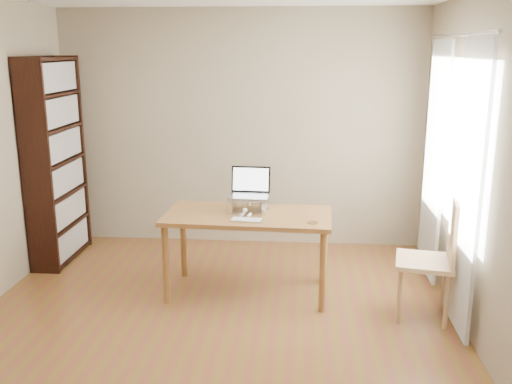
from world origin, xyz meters
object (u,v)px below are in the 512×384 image
at_px(laptop, 249,189).
at_px(bookshelf, 55,161).
at_px(chair, 435,254).
at_px(desk, 248,224).
at_px(cat, 251,204).
at_px(keyboard, 247,220).

bearing_deg(laptop, bookshelf, 166.61).
bearing_deg(bookshelf, laptop, -15.84).
bearing_deg(laptop, chair, -15.29).
relative_size(desk, cat, 3.18).
relative_size(bookshelf, laptop, 5.76).
relative_size(laptop, cat, 0.77).
distance_m(bookshelf, keyboard, 2.29).
height_order(desk, chair, chair).
xyz_separation_m(bookshelf, keyboard, (2.06, -0.94, -0.29)).
distance_m(desk, keyboard, 0.24).
relative_size(bookshelf, keyboard, 7.33).
xyz_separation_m(bookshelf, cat, (2.07, -0.61, -0.24)).
relative_size(laptop, chair, 0.36).
distance_m(bookshelf, desk, 2.21).
xyz_separation_m(desk, laptop, (0.00, 0.14, 0.29)).
height_order(desk, keyboard, keyboard).
distance_m(bookshelf, laptop, 2.14).
height_order(bookshelf, chair, bookshelf).
height_order(laptop, chair, laptop).
xyz_separation_m(keyboard, cat, (0.01, 0.33, 0.05)).
distance_m(laptop, keyboard, 0.41).
distance_m(laptop, chair, 1.69).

